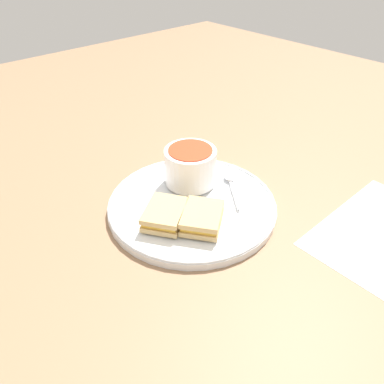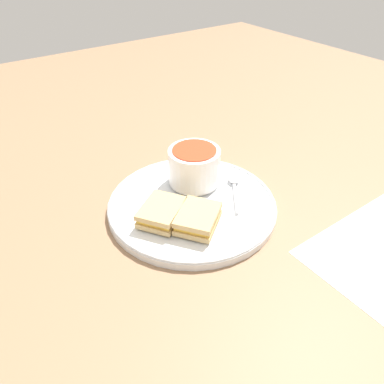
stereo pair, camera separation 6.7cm
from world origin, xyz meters
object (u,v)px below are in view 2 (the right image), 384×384
object	(u,v)px
spoon	(234,182)
sandwich_half_near	(162,212)
soup_bowl	(194,166)
sandwich_half_far	(198,218)

from	to	relation	value
spoon	sandwich_half_near	size ratio (longest dim) A/B	1.00
soup_bowl	spoon	distance (m)	0.09
soup_bowl	sandwich_half_near	bearing A→B (deg)	-62.08
soup_bowl	spoon	size ratio (longest dim) A/B	0.97
sandwich_half_near	sandwich_half_far	bearing A→B (deg)	39.68
sandwich_half_far	sandwich_half_near	bearing A→B (deg)	-140.32
sandwich_half_near	sandwich_half_far	xyz separation A→B (m)	(0.05, 0.04, 0.00)
soup_bowl	sandwich_half_near	world-z (taller)	soup_bowl
spoon	sandwich_half_near	bearing A→B (deg)	129.28
sandwich_half_near	sandwich_half_far	world-z (taller)	same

